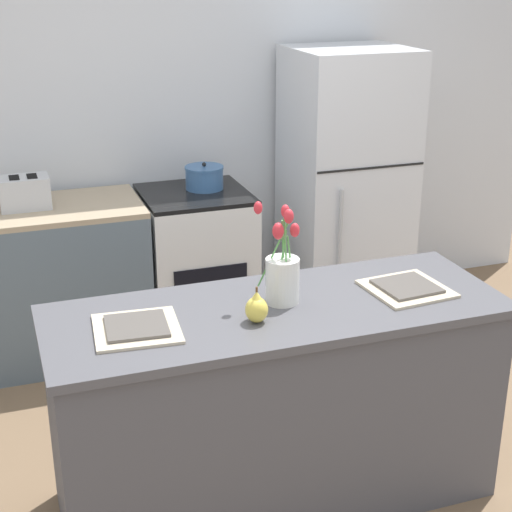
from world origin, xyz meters
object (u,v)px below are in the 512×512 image
Objects in this scene: plate_setting_left at (137,328)px; plate_setting_right at (407,288)px; pear_figurine at (257,308)px; toaster at (25,192)px; cooking_pot at (204,178)px; refrigerator at (345,187)px; stove_range at (197,265)px; flower_vase at (282,274)px.

plate_setting_left is 1.00× the size of plate_setting_right.
pear_figurine is 0.42× the size of plate_setting_right.
cooking_pot is at bearing 2.33° from toaster.
stove_range is at bearing -179.96° from refrigerator.
plate_setting_right is at bearing -107.03° from refrigerator.
refrigerator is at bearing 56.95° from flower_vase.
stove_range is 1.74m from plate_setting_right.
stove_range is 2.19× the size of flower_vase.
cooking_pot is at bearing 102.72° from plate_setting_right.
stove_range is 2.68× the size of plate_setting_right.
toaster is (-0.27, 1.64, 0.08)m from plate_setting_left.
pear_figurine is at bearing -97.35° from stove_range.
flower_vase reaches higher than stove_range.
flower_vase reaches higher than plate_setting_left.
plate_setting_right is 2.14m from toaster.
plate_setting_right is 1.18× the size of toaster.
pear_figurine is 0.44m from plate_setting_left.
toaster reaches higher than stove_range.
plate_setting_right is (1.11, 0.00, 0.00)m from plate_setting_left.
cooking_pot is at bearing 36.46° from stove_range.
pear_figurine is at bearing -124.54° from refrigerator.
refrigerator reaches higher than stove_range.
toaster is at bearing 118.63° from flower_vase.
stove_range is at bearing 87.54° from flower_vase.
flower_vase is at bearing 173.55° from plate_setting_right.
plate_setting_right is 1.48× the size of cooking_pot.
refrigerator is 1.87m from flower_vase.
refrigerator is 5.92× the size of toaster.
refrigerator is at bearing 45.34° from plate_setting_left.
stove_range is at bearing 82.65° from pear_figurine.
toaster is (-0.93, 0.01, 0.53)m from stove_range.
flower_vase is 1.80m from toaster.
pear_figurine is at bearing -173.56° from plate_setting_right.
cooking_pot is (0.29, 1.75, 0.02)m from pear_figurine.
toaster reaches higher than pear_figurine.
plate_setting_left is at bearing -174.27° from flower_vase.
toaster is at bearing 99.54° from plate_setting_left.
plate_setting_left is (-0.65, -1.62, 0.45)m from stove_range.
stove_range is 2.68× the size of plate_setting_left.
refrigerator reaches higher than plate_setting_right.
flower_vase is at bearing 5.73° from plate_setting_left.
flower_vase is at bearing -95.00° from cooking_pot.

